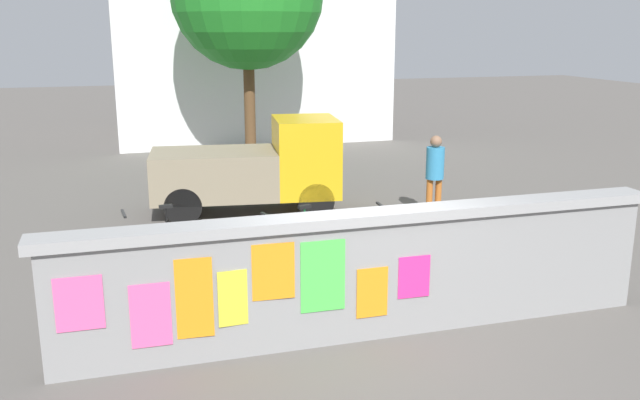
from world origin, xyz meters
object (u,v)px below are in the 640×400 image
motorcycle (417,228)px  person_walking (435,169)px  auto_rickshaw_truck (256,168)px  bicycle_far (296,244)px  bicycle_near (158,243)px

motorcycle → person_walking: bearing=57.4°
person_walking → motorcycle: bearing=-122.6°
auto_rickshaw_truck → person_walking: bearing=-25.7°
person_walking → auto_rickshaw_truck: bearing=154.3°
motorcycle → auto_rickshaw_truck: bearing=119.8°
motorcycle → bicycle_far: bearing=178.5°
bicycle_near → auto_rickshaw_truck: bearing=52.0°
person_walking → bicycle_near: bearing=-167.4°
bicycle_near → person_walking: (5.21, 1.16, 0.62)m
bicycle_near → motorcycle: bearing=-9.9°
person_walking → bicycle_far: bearing=-150.3°
bicycle_far → person_walking: (3.18, 1.81, 0.62)m
motorcycle → person_walking: (1.19, 1.87, 0.52)m
bicycle_near → bicycle_far: same height
auto_rickshaw_truck → bicycle_near: 3.43m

